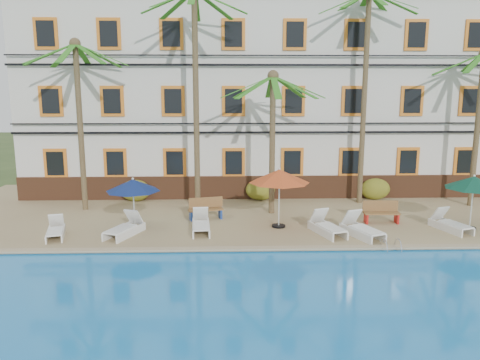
{
  "coord_description": "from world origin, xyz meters",
  "views": [
    {
      "loc": [
        -1.91,
        -16.64,
        5.77
      ],
      "look_at": [
        -1.3,
        3.0,
        2.0
      ],
      "focal_mm": 35.0,
      "sensor_mm": 36.0,
      "label": 1
    }
  ],
  "objects_px": {
    "umbrella_red": "(279,176)",
    "bench_right": "(381,212)",
    "lounger_d": "(327,226)",
    "lounger_e": "(361,229)",
    "bench_left": "(205,208)",
    "umbrella_blue": "(133,186)",
    "lounger_f": "(450,223)",
    "palm_e": "(479,105)",
    "lounger_c": "(201,224)",
    "lounger_a": "(56,230)",
    "palm_b": "(196,73)",
    "palm_a": "(79,101)",
    "palm_c": "(273,120)",
    "umbrella_green": "(474,183)",
    "lounger_b": "(125,228)",
    "palm_d": "(366,71)",
    "pool_ladder": "(391,249)"
  },
  "relations": [
    {
      "from": "umbrella_blue",
      "to": "lounger_a",
      "type": "distance_m",
      "value": 3.36
    },
    {
      "from": "palm_b",
      "to": "umbrella_red",
      "type": "distance_m",
      "value": 6.16
    },
    {
      "from": "lounger_b",
      "to": "bench_left",
      "type": "relative_size",
      "value": 1.3
    },
    {
      "from": "lounger_e",
      "to": "lounger_d",
      "type": "bearing_deg",
      "value": 163.54
    },
    {
      "from": "lounger_d",
      "to": "palm_c",
      "type": "bearing_deg",
      "value": 119.7
    },
    {
      "from": "palm_a",
      "to": "bench_left",
      "type": "relative_size",
      "value": 4.98
    },
    {
      "from": "palm_e",
      "to": "umbrella_red",
      "type": "xyz_separation_m",
      "value": [
        -9.76,
        -3.35,
        -2.74
      ]
    },
    {
      "from": "lounger_d",
      "to": "umbrella_blue",
      "type": "bearing_deg",
      "value": 174.55
    },
    {
      "from": "palm_e",
      "to": "lounger_c",
      "type": "distance_m",
      "value": 14.25
    },
    {
      "from": "lounger_e",
      "to": "bench_right",
      "type": "height_order",
      "value": "lounger_e"
    },
    {
      "from": "palm_d",
      "to": "umbrella_green",
      "type": "distance_m",
      "value": 7.23
    },
    {
      "from": "palm_a",
      "to": "lounger_d",
      "type": "distance_m",
      "value": 12.33
    },
    {
      "from": "lounger_b",
      "to": "lounger_c",
      "type": "height_order",
      "value": "lounger_b"
    },
    {
      "from": "palm_c",
      "to": "lounger_b",
      "type": "height_order",
      "value": "palm_c"
    },
    {
      "from": "palm_e",
      "to": "bench_right",
      "type": "distance_m",
      "value": 7.47
    },
    {
      "from": "lounger_d",
      "to": "bench_left",
      "type": "distance_m",
      "value": 5.38
    },
    {
      "from": "palm_c",
      "to": "umbrella_green",
      "type": "bearing_deg",
      "value": -19.6
    },
    {
      "from": "bench_left",
      "to": "lounger_c",
      "type": "bearing_deg",
      "value": -92.88
    },
    {
      "from": "lounger_f",
      "to": "bench_right",
      "type": "bearing_deg",
      "value": 153.49
    },
    {
      "from": "umbrella_blue",
      "to": "lounger_c",
      "type": "xyz_separation_m",
      "value": [
        2.67,
        -0.28,
        -1.54
      ]
    },
    {
      "from": "lounger_a",
      "to": "bench_right",
      "type": "bearing_deg",
      "value": 6.82
    },
    {
      "from": "umbrella_red",
      "to": "lounger_e",
      "type": "height_order",
      "value": "umbrella_red"
    },
    {
      "from": "palm_c",
      "to": "umbrella_blue",
      "type": "xyz_separation_m",
      "value": [
        -5.75,
        -2.52,
        -2.4
      ]
    },
    {
      "from": "palm_a",
      "to": "palm_e",
      "type": "xyz_separation_m",
      "value": [
        18.56,
        0.16,
        -0.21
      ]
    },
    {
      "from": "umbrella_green",
      "to": "lounger_b",
      "type": "height_order",
      "value": "umbrella_green"
    },
    {
      "from": "lounger_f",
      "to": "bench_right",
      "type": "xyz_separation_m",
      "value": [
        -2.4,
        1.2,
        0.19
      ]
    },
    {
      "from": "lounger_d",
      "to": "bench_left",
      "type": "height_order",
      "value": "bench_left"
    },
    {
      "from": "lounger_d",
      "to": "lounger_e",
      "type": "height_order",
      "value": "lounger_e"
    },
    {
      "from": "palm_c",
      "to": "lounger_d",
      "type": "height_order",
      "value": "palm_c"
    },
    {
      "from": "umbrella_blue",
      "to": "lounger_e",
      "type": "bearing_deg",
      "value": -7.06
    },
    {
      "from": "palm_e",
      "to": "lounger_a",
      "type": "bearing_deg",
      "value": -166.6
    },
    {
      "from": "lounger_f",
      "to": "bench_left",
      "type": "height_order",
      "value": "bench_left"
    },
    {
      "from": "palm_a",
      "to": "palm_c",
      "type": "xyz_separation_m",
      "value": [
        8.73,
        -0.92,
        -0.83
      ]
    },
    {
      "from": "lounger_f",
      "to": "lounger_a",
      "type": "bearing_deg",
      "value": -178.64
    },
    {
      "from": "umbrella_green",
      "to": "bench_right",
      "type": "height_order",
      "value": "umbrella_green"
    },
    {
      "from": "bench_right",
      "to": "lounger_c",
      "type": "bearing_deg",
      "value": -172.0
    },
    {
      "from": "umbrella_red",
      "to": "bench_right",
      "type": "relative_size",
      "value": 1.64
    },
    {
      "from": "palm_c",
      "to": "palm_d",
      "type": "relative_size",
      "value": 0.63
    },
    {
      "from": "umbrella_blue",
      "to": "lounger_c",
      "type": "height_order",
      "value": "umbrella_blue"
    },
    {
      "from": "umbrella_blue",
      "to": "lounger_e",
      "type": "xyz_separation_m",
      "value": [
        8.87,
        -1.1,
        -1.52
      ]
    },
    {
      "from": "bench_left",
      "to": "umbrella_blue",
      "type": "bearing_deg",
      "value": -149.82
    },
    {
      "from": "lounger_e",
      "to": "lounger_f",
      "type": "height_order",
      "value": "lounger_e"
    },
    {
      "from": "umbrella_blue",
      "to": "lounger_c",
      "type": "relative_size",
      "value": 1.11
    },
    {
      "from": "palm_b",
      "to": "lounger_a",
      "type": "relative_size",
      "value": 5.59
    },
    {
      "from": "lounger_d",
      "to": "bench_left",
      "type": "xyz_separation_m",
      "value": [
        -4.84,
        2.33,
        0.17
      ]
    },
    {
      "from": "palm_d",
      "to": "bench_right",
      "type": "height_order",
      "value": "palm_d"
    },
    {
      "from": "bench_right",
      "to": "pool_ladder",
      "type": "height_order",
      "value": "bench_right"
    },
    {
      "from": "bench_left",
      "to": "palm_b",
      "type": "bearing_deg",
      "value": 105.06
    },
    {
      "from": "palm_a",
      "to": "palm_c",
      "type": "height_order",
      "value": "palm_a"
    },
    {
      "from": "palm_d",
      "to": "palm_e",
      "type": "relative_size",
      "value": 1.37
    }
  ]
}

